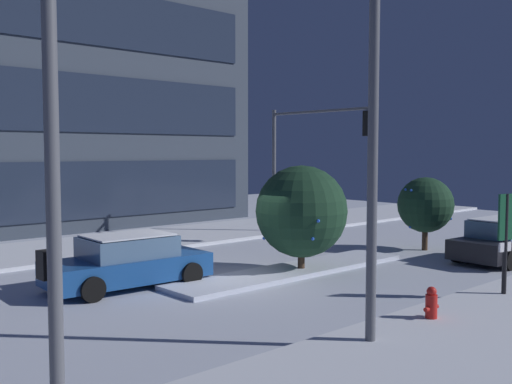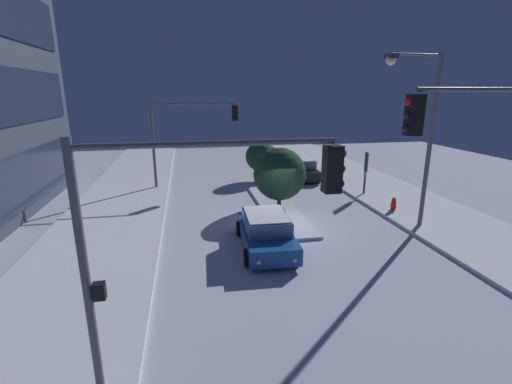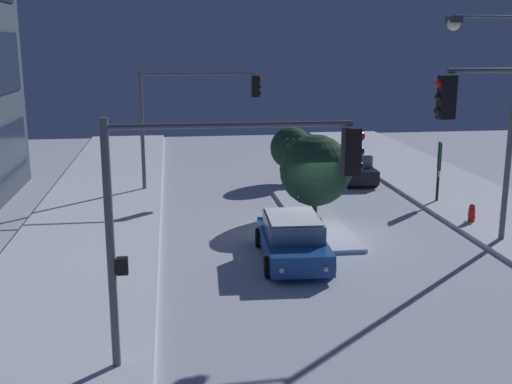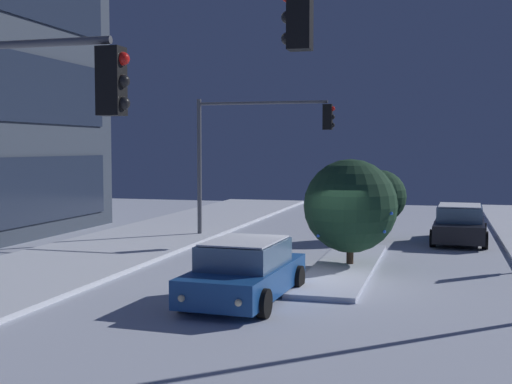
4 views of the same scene
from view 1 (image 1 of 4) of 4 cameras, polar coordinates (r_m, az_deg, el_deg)
The scene contains 12 objects.
ground at distance 17.70m, azimuth -2.73°, elevation -8.53°, with size 52.00×52.00×0.00m, color silver.
curb_strip_near at distance 12.70m, azimuth 22.29°, elevation -13.52°, with size 52.00×5.20×0.14m, color silver.
curb_strip_far at distance 24.48m, azimuth -15.09°, elevation -5.02°, with size 52.00×5.20×0.14m, color silver.
median_strip at distance 18.80m, azimuth 3.54°, elevation -7.58°, with size 9.00×1.80×0.14m, color silver.
car_near at distance 22.42m, azimuth 22.80°, elevation -4.35°, with size 4.58×2.21×1.49m.
car_far at distance 17.13m, azimuth -12.25°, elevation -6.61°, with size 4.69×2.30×1.49m.
traffic_light_corner_far_right at distance 25.79m, azimuth 5.45°, elevation 4.51°, with size 0.32×5.76×5.73m.
street_lamp_arched at distance 12.00m, azimuth 8.43°, elevation 10.18°, with size 0.56×2.70×7.92m.
fire_hydrant at distance 13.83m, azimuth 16.54°, elevation -10.50°, with size 0.48×0.26×0.84m.
parking_info_sign at distance 16.53m, azimuth 22.91°, elevation -3.65°, with size 0.55×0.17×2.73m.
decorated_tree_median at distance 18.61m, azimuth 4.41°, elevation -1.88°, with size 2.93×2.89×3.39m.
decorated_tree_left_of_median at distance 23.73m, azimuth 16.02°, elevation -1.21°, with size 2.14×2.14×2.83m.
Camera 1 is at (-10.99, -13.34, 3.81)m, focal length 41.50 mm.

